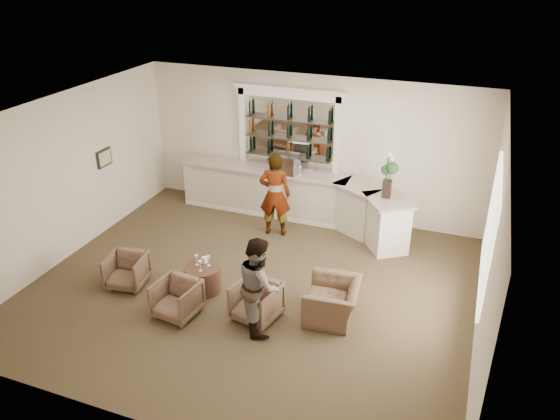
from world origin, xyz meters
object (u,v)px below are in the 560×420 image
(armchair_center, at_px, (177,299))
(armchair_right, at_px, (256,302))
(cocktail_table, at_px, (203,278))
(guest, at_px, (259,285))
(espresso_machine, at_px, (287,164))
(armchair_far, at_px, (332,301))
(armchair_left, at_px, (127,271))
(flower_vase, at_px, (388,172))
(bar_counter, at_px, (296,197))
(sommelier, at_px, (275,195))

(armchair_center, distance_m, armchair_right, 1.38)
(cocktail_table, height_order, armchair_right, armchair_right)
(guest, bearing_deg, espresso_machine, -19.66)
(guest, relative_size, armchair_right, 2.28)
(armchair_center, height_order, armchair_right, armchair_right)
(cocktail_table, height_order, espresso_machine, espresso_machine)
(armchair_right, xyz_separation_m, armchair_far, (1.20, 0.49, -0.01))
(armchair_center, bearing_deg, armchair_far, 26.47)
(armchair_left, distance_m, flower_vase, 5.46)
(bar_counter, distance_m, guest, 4.11)
(sommelier, height_order, guest, sommelier)
(espresso_machine, height_order, flower_vase, flower_vase)
(sommelier, distance_m, flower_vase, 2.48)
(bar_counter, relative_size, armchair_center, 7.92)
(flower_vase, bearing_deg, armchair_far, -96.50)
(espresso_machine, relative_size, flower_vase, 0.51)
(bar_counter, height_order, sommelier, sommelier)
(bar_counter, bearing_deg, guest, -79.33)
(armchair_center, relative_size, espresso_machine, 1.43)
(sommelier, relative_size, armchair_left, 2.69)
(sommelier, relative_size, flower_vase, 1.90)
(bar_counter, xyz_separation_m, guest, (0.76, -4.03, 0.27))
(flower_vase, bearing_deg, armchair_center, -127.60)
(bar_counter, xyz_separation_m, sommelier, (-0.20, -0.83, 0.37))
(sommelier, distance_m, armchair_center, 3.49)
(bar_counter, height_order, armchair_left, bar_counter)
(cocktail_table, distance_m, armchair_center, 0.84)
(guest, height_order, armchair_far, guest)
(sommelier, xyz_separation_m, armchair_right, (0.82, -3.00, -0.61))
(cocktail_table, relative_size, armchair_right, 0.91)
(bar_counter, relative_size, cocktail_table, 8.42)
(bar_counter, xyz_separation_m, espresso_machine, (-0.23, -0.03, 0.79))
(cocktail_table, bearing_deg, armchair_far, 1.27)
(cocktail_table, xyz_separation_m, armchair_center, (-0.05, -0.84, 0.08))
(guest, distance_m, armchair_left, 2.87)
(bar_counter, relative_size, armchair_left, 8.13)
(bar_counter, xyz_separation_m, armchair_left, (-2.05, -3.76, -0.25))
(bar_counter, height_order, armchair_far, bar_counter)
(bar_counter, xyz_separation_m, cocktail_table, (-0.64, -3.39, -0.32))
(cocktail_table, relative_size, armchair_left, 0.97)
(cocktail_table, xyz_separation_m, armchair_right, (1.27, -0.44, 0.09))
(bar_counter, distance_m, armchair_center, 4.29)
(armchair_center, relative_size, armchair_right, 0.97)
(sommelier, xyz_separation_m, flower_vase, (2.34, 0.29, 0.76))
(bar_counter, height_order, armchair_right, bar_counter)
(armchair_right, bearing_deg, sommelier, 117.58)
(armchair_far, bearing_deg, espresso_machine, -154.29)
(armchair_far, bearing_deg, bar_counter, -157.40)
(armchair_center, bearing_deg, guest, 14.61)
(cocktail_table, relative_size, armchair_far, 0.67)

